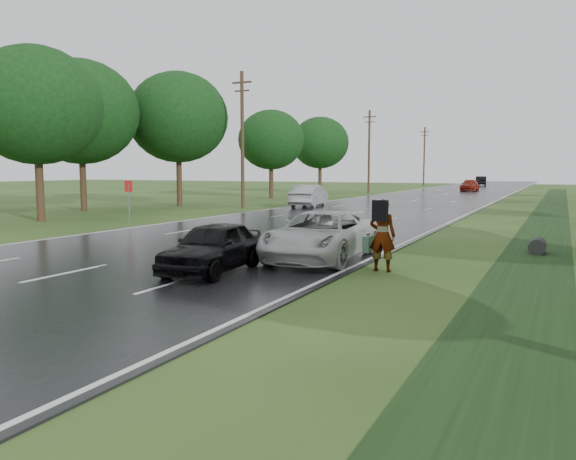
% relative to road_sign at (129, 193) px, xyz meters
% --- Properties ---
extents(ground, '(220.00, 220.00, 0.00)m').
position_rel_road_sign_xyz_m(ground, '(8.50, -12.00, -1.64)').
color(ground, '#244518').
rests_on(ground, ground).
extents(road, '(14.00, 180.00, 0.04)m').
position_rel_road_sign_xyz_m(road, '(8.50, 33.00, -1.62)').
color(road, black).
rests_on(road, ground).
extents(edge_stripe_east, '(0.12, 180.00, 0.01)m').
position_rel_road_sign_xyz_m(edge_stripe_east, '(15.25, 33.00, -1.60)').
color(edge_stripe_east, silver).
rests_on(edge_stripe_east, road).
extents(edge_stripe_west, '(0.12, 180.00, 0.01)m').
position_rel_road_sign_xyz_m(edge_stripe_west, '(1.75, 33.00, -1.60)').
color(edge_stripe_west, silver).
rests_on(edge_stripe_west, road).
extents(center_line, '(0.12, 180.00, 0.01)m').
position_rel_road_sign_xyz_m(center_line, '(8.50, 33.00, -1.60)').
color(center_line, silver).
rests_on(center_line, road).
extents(drainage_ditch, '(2.20, 120.00, 0.56)m').
position_rel_road_sign_xyz_m(drainage_ditch, '(20.00, 6.71, -1.61)').
color(drainage_ditch, black).
rests_on(drainage_ditch, ground).
extents(road_sign, '(0.50, 0.06, 2.30)m').
position_rel_road_sign_xyz_m(road_sign, '(0.00, 0.00, 0.00)').
color(road_sign, slate).
rests_on(road_sign, ground).
extents(utility_pole_mid, '(1.60, 0.26, 10.00)m').
position_rel_road_sign_xyz_m(utility_pole_mid, '(-0.70, 13.00, 3.55)').
color(utility_pole_mid, '#3B2B18').
rests_on(utility_pole_mid, ground).
extents(utility_pole_far, '(1.60, 0.26, 10.00)m').
position_rel_road_sign_xyz_m(utility_pole_far, '(-0.70, 43.00, 3.55)').
color(utility_pole_far, '#3B2B18').
rests_on(utility_pole_far, ground).
extents(utility_pole_distant, '(1.60, 0.26, 10.00)m').
position_rel_road_sign_xyz_m(utility_pole_distant, '(-0.70, 73.00, 3.55)').
color(utility_pole_distant, '#3B2B18').
rests_on(utility_pole_distant, ground).
extents(tree_west_b, '(7.20, 7.20, 9.62)m').
position_rel_road_sign_xyz_m(tree_west_b, '(-5.50, -1.00, 4.73)').
color(tree_west_b, '#3B2B18').
rests_on(tree_west_b, ground).
extents(tree_west_c, '(7.80, 7.80, 10.43)m').
position_rel_road_sign_xyz_m(tree_west_c, '(-6.50, 13.00, 5.27)').
color(tree_west_c, '#3B2B18').
rests_on(tree_west_c, ground).
extents(tree_west_d, '(6.60, 6.60, 8.80)m').
position_rel_road_sign_xyz_m(tree_west_d, '(-5.70, 27.00, 4.18)').
color(tree_west_d, '#3B2B18').
rests_on(tree_west_d, ground).
extents(tree_west_e, '(8.00, 8.00, 10.44)m').
position_rel_road_sign_xyz_m(tree_west_e, '(-9.50, 6.00, 5.19)').
color(tree_west_e, '#3B2B18').
rests_on(tree_west_e, ground).
extents(tree_west_f, '(7.00, 7.00, 9.29)m').
position_rel_road_sign_xyz_m(tree_west_f, '(-6.30, 41.00, 4.49)').
color(tree_west_f, '#3B2B18').
rests_on(tree_west_f, ground).
extents(pedestrian, '(0.93, 0.82, 2.06)m').
position_rel_road_sign_xyz_m(pedestrian, '(16.14, -7.70, -0.58)').
color(pedestrian, '#A5998C').
rests_on(pedestrian, ground).
extents(white_pickup, '(2.82, 5.63, 1.53)m').
position_rel_road_sign_xyz_m(white_pickup, '(13.88, -6.73, -0.84)').
color(white_pickup, silver).
rests_on(white_pickup, road).
extents(dark_sedan, '(2.04, 4.26, 1.40)m').
position_rel_road_sign_xyz_m(dark_sedan, '(12.00, -10.00, -0.90)').
color(dark_sedan, black).
rests_on(dark_sedan, road).
extents(silver_sedan, '(2.55, 5.35, 1.69)m').
position_rel_road_sign_xyz_m(silver_sedan, '(3.22, 16.31, -0.76)').
color(silver_sedan, '#96999E').
rests_on(silver_sedan, road).
extents(far_car_red, '(2.22, 5.18, 1.49)m').
position_rel_road_sign_xyz_m(far_car_red, '(9.50, 54.85, -0.86)').
color(far_car_red, maroon).
rests_on(far_car_red, road).
extents(far_car_dark, '(2.41, 5.20, 1.65)m').
position_rel_road_sign_xyz_m(far_car_dark, '(7.50, 81.69, -0.78)').
color(far_car_dark, black).
rests_on(far_car_dark, road).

